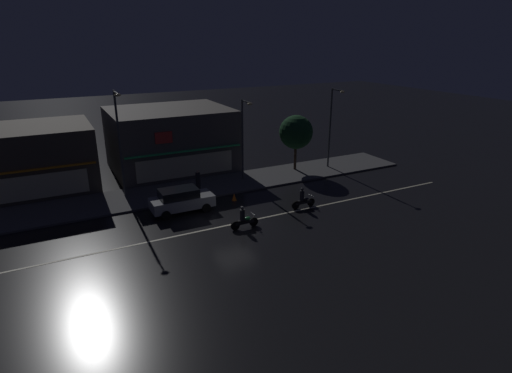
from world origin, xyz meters
The scene contains 14 objects.
ground_plane centered at (0.00, 0.00, 0.00)m, with size 140.00×140.00×0.00m, color black.
lane_divider_stripe centered at (0.00, 0.00, 0.01)m, with size 36.27×0.16×0.01m, color beige.
sidewalk_far centered at (0.00, 7.35, 0.07)m, with size 38.18×4.69×0.14m, color #4C4C4F.
storefront_left_block centered at (0.00, 13.92, 2.73)m, with size 10.32×8.62×5.47m.
storefront_center_block centered at (-11.45, 13.33, 2.51)m, with size 9.42×7.43×5.03m.
streetlamp_west centered at (-5.34, 7.95, 4.71)m, with size 0.44×1.64×7.83m.
streetlamp_mid centered at (4.28, 7.46, 4.09)m, with size 0.44×1.64×6.65m.
streetlamp_east centered at (12.85, 7.17, 4.34)m, with size 0.44×1.64×7.12m.
pedestrian_on_sidewalk centered at (-0.18, 6.30, 0.97)m, with size 0.35×0.35×1.79m.
street_tree centered at (9.66, 8.03, 3.54)m, with size 2.98×2.98×4.90m.
parked_car_near_kerb centered at (-2.38, 3.60, 0.87)m, with size 4.30×1.98×1.67m.
motorcycle_lead centered at (5.46, 0.30, 0.63)m, with size 1.90×0.60×1.52m.
motorcycle_following centered at (0.28, -0.86, 0.63)m, with size 1.90×0.60×1.52m.
traffic_cone centered at (1.72, 3.82, 0.28)m, with size 0.36×0.36×0.55m, color orange.
Camera 1 is at (-10.05, -22.69, 11.44)m, focal length 29.41 mm.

